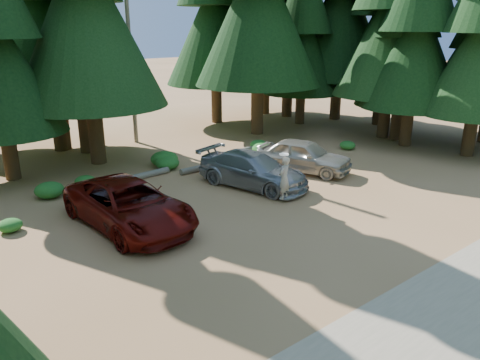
{
  "coord_description": "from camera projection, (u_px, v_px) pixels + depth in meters",
  "views": [
    {
      "loc": [
        -11.34,
        -10.73,
        6.67
      ],
      "look_at": [
        -1.19,
        2.03,
        1.25
      ],
      "focal_mm": 35.0,
      "sensor_mm": 36.0,
      "label": 1
    }
  ],
  "objects": [
    {
      "name": "forest_belt_north",
      "position": [
        120.0,
        142.0,
        27.91
      ],
      "size": [
        36.0,
        7.0,
        22.0
      ],
      "primitive_type": null,
      "color": "black",
      "rests_on": "ground"
    },
    {
      "name": "shrub_center_left",
      "position": [
        164.0,
        159.0,
        23.14
      ],
      "size": [
        1.35,
        1.35,
        0.74
      ],
      "primitive_type": "ellipsoid",
      "color": "#20641E",
      "rests_on": "ground"
    },
    {
      "name": "red_pickup",
      "position": [
        129.0,
        205.0,
        16.07
      ],
      "size": [
        2.99,
        5.87,
        1.59
      ],
      "primitive_type": "imported",
      "rotation": [
        0.0,
        0.0,
        0.06
      ],
      "color": "#5F0D08",
      "rests_on": "ground"
    },
    {
      "name": "snag_front",
      "position": [
        129.0,
        38.0,
        26.12
      ],
      "size": [
        0.24,
        0.24,
        12.0
      ],
      "primitive_type": "cylinder",
      "color": "#736F5C",
      "rests_on": "ground"
    },
    {
      "name": "log_mid",
      "position": [
        246.0,
        150.0,
        25.62
      ],
      "size": [
        3.65,
        0.38,
        0.3
      ],
      "primitive_type": "cylinder",
      "rotation": [
        0.0,
        1.57,
        -0.02
      ],
      "color": "#736F5C",
      "rests_on": "ground"
    },
    {
      "name": "shrub_edge_east",
      "position": [
        348.0,
        145.0,
        26.29
      ],
      "size": [
        0.87,
        0.87,
        0.48
      ],
      "primitive_type": "ellipsoid",
      "color": "#20641E",
      "rests_on": "ground"
    },
    {
      "name": "log_left",
      "position": [
        130.0,
        179.0,
        20.85
      ],
      "size": [
        4.08,
        0.59,
        0.29
      ],
      "primitive_type": "cylinder",
      "rotation": [
        0.0,
        1.57,
        0.07
      ],
      "color": "#736F5C",
      "rests_on": "ground"
    },
    {
      "name": "shrub_far_right",
      "position": [
        264.0,
        149.0,
        24.95
      ],
      "size": [
        1.32,
        1.32,
        0.73
      ],
      "primitive_type": "ellipsoid",
      "color": "#20641E",
      "rests_on": "ground"
    },
    {
      "name": "ground",
      "position": [
        301.0,
        220.0,
        16.77
      ],
      "size": [
        160.0,
        160.0,
        0.0
      ],
      "primitive_type": "plane",
      "color": "#9E7343",
      "rests_on": "ground"
    },
    {
      "name": "shrub_left",
      "position": [
        85.0,
        181.0,
        20.19
      ],
      "size": [
        0.9,
        0.9,
        0.5
      ],
      "primitive_type": "ellipsoid",
      "color": "#20641E",
      "rests_on": "ground"
    },
    {
      "name": "frisbee_player",
      "position": [
        284.0,
        178.0,
        18.07
      ],
      "size": [
        0.71,
        0.58,
        1.79
      ],
      "rotation": [
        0.0,
        0.0,
        3.48
      ],
      "color": "beige",
      "rests_on": "ground"
    },
    {
      "name": "shrub_edge_west",
      "position": [
        10.0,
        225.0,
        15.83
      ],
      "size": [
        0.8,
        0.8,
        0.44
      ],
      "primitive_type": "ellipsoid",
      "color": "#20641E",
      "rests_on": "ground"
    },
    {
      "name": "silver_minivan_right",
      "position": [
        304.0,
        156.0,
        22.19
      ],
      "size": [
        3.37,
        4.88,
        1.54
      ],
      "primitive_type": "imported",
      "rotation": [
        0.0,
        0.0,
        0.38
      ],
      "color": "#B1AC9D",
      "rests_on": "ground"
    },
    {
      "name": "forest_belt_east",
      "position": [
        431.0,
        138.0,
        28.91
      ],
      "size": [
        6.0,
        22.0,
        22.0
      ],
      "primitive_type": null,
      "color": "black",
      "rests_on": "ground"
    },
    {
      "name": "snag_back",
      "position": [
        86.0,
        56.0,
        26.37
      ],
      "size": [
        0.2,
        0.2,
        10.0
      ],
      "primitive_type": "cylinder",
      "color": "#736F5C",
      "rests_on": "ground"
    },
    {
      "name": "log_right",
      "position": [
        221.0,
        164.0,
        23.13
      ],
      "size": [
        4.63,
        0.33,
        0.3
      ],
      "primitive_type": "cylinder",
      "rotation": [
        0.0,
        1.57,
        -0.01
      ],
      "color": "#736F5C",
      "rests_on": "ground"
    },
    {
      "name": "silver_minivan_center",
      "position": [
        253.0,
        170.0,
        20.13
      ],
      "size": [
        3.31,
        5.42,
        1.47
      ],
      "primitive_type": "imported",
      "rotation": [
        0.0,
        0.0,
        0.27
      ],
      "color": "#A0A3A8",
      "rests_on": "ground"
    },
    {
      "name": "shrub_far_left",
      "position": [
        49.0,
        190.0,
        18.92
      ],
      "size": [
        1.16,
        1.16,
        0.64
      ],
      "primitive_type": "ellipsoid",
      "color": "#20641E",
      "rests_on": "ground"
    },
    {
      "name": "shrub_center_right",
      "position": [
        167.0,
        163.0,
        22.64
      ],
      "size": [
        1.15,
        1.15,
        0.63
      ],
      "primitive_type": "ellipsoid",
      "color": "#20641E",
      "rests_on": "ground"
    },
    {
      "name": "shrub_right",
      "position": [
        259.0,
        145.0,
        26.22
      ],
      "size": [
        1.0,
        1.0,
        0.55
      ],
      "primitive_type": "ellipsoid",
      "color": "#20641E",
      "rests_on": "ground"
    }
  ]
}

